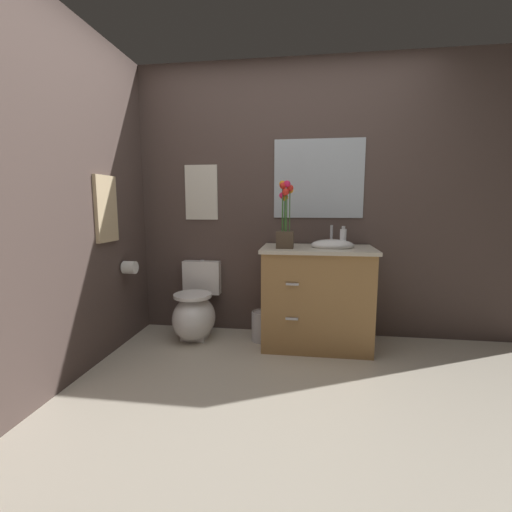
# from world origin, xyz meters

# --- Properties ---
(ground_plane) EXTENTS (9.34, 9.34, 0.00)m
(ground_plane) POSITION_xyz_m (0.00, 0.00, 0.00)
(ground_plane) COLOR beige
(wall_back) EXTENTS (4.36, 0.05, 2.50)m
(wall_back) POSITION_xyz_m (0.20, 1.43, 1.25)
(wall_back) COLOR #4C3D38
(wall_back) RESTS_ON ground_plane
(wall_left) EXTENTS (0.05, 3.92, 2.50)m
(wall_left) POSITION_xyz_m (-1.43, 0.42, 1.25)
(wall_left) COLOR #4C3D38
(wall_left) RESTS_ON ground_plane
(toilet) EXTENTS (0.38, 0.59, 0.69)m
(toilet) POSITION_xyz_m (-0.81, 1.13, 0.24)
(toilet) COLOR white
(toilet) RESTS_ON ground_plane
(vanity_cabinet) EXTENTS (0.94, 0.56, 1.04)m
(vanity_cabinet) POSITION_xyz_m (0.28, 1.10, 0.44)
(vanity_cabinet) COLOR #9E7242
(vanity_cabinet) RESTS_ON ground_plane
(flower_vase) EXTENTS (0.14, 0.14, 0.55)m
(flower_vase) POSITION_xyz_m (0.01, 1.02, 1.07)
(flower_vase) COLOR #4C3D2D
(flower_vase) RESTS_ON vanity_cabinet
(soap_bottle) EXTENTS (0.06, 0.06, 0.18)m
(soap_bottle) POSITION_xyz_m (0.49, 1.17, 0.94)
(soap_bottle) COLOR white
(soap_bottle) RESTS_ON vanity_cabinet
(trash_bin) EXTENTS (0.18, 0.18, 0.27)m
(trash_bin) POSITION_xyz_m (-0.20, 1.14, 0.14)
(trash_bin) COLOR #B7B7BC
(trash_bin) RESTS_ON ground_plane
(wall_poster) EXTENTS (0.31, 0.01, 0.51)m
(wall_poster) POSITION_xyz_m (-0.81, 1.39, 1.33)
(wall_poster) COLOR silver
(wall_mirror) EXTENTS (0.80, 0.01, 0.70)m
(wall_mirror) POSITION_xyz_m (0.28, 1.39, 1.45)
(wall_mirror) COLOR #B2BCC6
(hanging_towel) EXTENTS (0.03, 0.28, 0.52)m
(hanging_towel) POSITION_xyz_m (-1.39, 0.71, 1.19)
(hanging_towel) COLOR tan
(toilet_paper_roll) EXTENTS (0.11, 0.11, 0.11)m
(toilet_paper_roll) POSITION_xyz_m (-1.33, 0.93, 0.68)
(toilet_paper_roll) COLOR white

